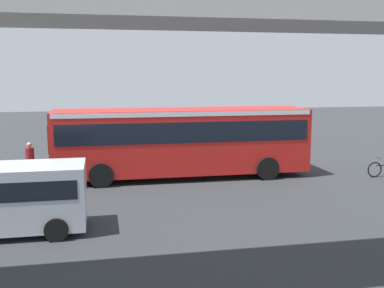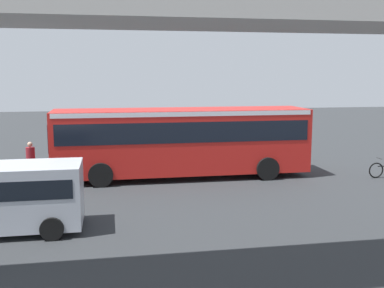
% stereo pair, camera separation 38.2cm
% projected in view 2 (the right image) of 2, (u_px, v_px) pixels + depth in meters
% --- Properties ---
extents(ground, '(80.00, 80.00, 0.00)m').
position_uv_depth(ground, '(156.00, 175.00, 21.81)').
color(ground, '#2D3033').
extents(city_bus, '(11.54, 2.85, 3.15)m').
position_uv_depth(city_bus, '(182.00, 137.00, 21.02)').
color(city_bus, red).
rests_on(city_bus, ground).
extents(pedestrian, '(0.38, 0.38, 1.79)m').
position_uv_depth(pedestrian, '(31.00, 162.00, 20.22)').
color(pedestrian, '#2D2D38').
rests_on(pedestrian, ground).
extents(lane_dash_leftmost, '(2.00, 0.20, 0.01)m').
position_uv_depth(lane_dash_leftmost, '(225.00, 162.00, 24.86)').
color(lane_dash_leftmost, silver).
rests_on(lane_dash_leftmost, ground).
extents(lane_dash_left, '(2.00, 0.20, 0.01)m').
position_uv_depth(lane_dash_left, '(151.00, 165.00, 24.15)').
color(lane_dash_left, silver).
rests_on(lane_dash_left, ground).
extents(lane_dash_centre, '(2.00, 0.20, 0.01)m').
position_uv_depth(lane_dash_centre, '(73.00, 167.00, 23.45)').
color(lane_dash_centre, silver).
rests_on(lane_dash_centre, ground).
extents(pedestrian_overpass, '(26.90, 2.60, 7.30)m').
position_uv_depth(pedestrian_overpass, '(211.00, 38.00, 9.41)').
color(pedestrian_overpass, '#B2ADA5').
rests_on(pedestrian_overpass, ground).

